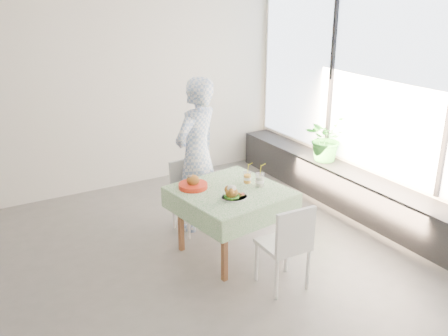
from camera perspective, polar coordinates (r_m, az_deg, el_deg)
floor at (r=5.15m, az=-7.69°, el=-12.16°), size 6.00×6.00×0.00m
wall_back at (r=6.87m, az=-16.56°, el=8.19°), size 6.00×0.02×2.80m
wall_front at (r=2.60m, az=13.45°, el=-11.57°), size 6.00×0.02×2.80m
wall_right at (r=6.27m, az=17.91°, el=6.94°), size 0.02×5.00×2.80m
window_pane at (r=6.20m, az=17.97°, el=9.16°), size 0.01×4.80×2.18m
window_ledge at (r=6.48m, az=15.63°, el=-3.15°), size 0.40×4.80×0.50m
cafe_table at (r=5.28m, az=0.75°, el=-5.32°), size 1.17×1.17×0.74m
chair_far at (r=5.89m, az=-3.61°, el=-4.71°), size 0.43×0.43×0.83m
chair_near at (r=4.86m, az=6.76°, el=-10.50°), size 0.43×0.43×0.87m
diner at (r=5.72m, az=-3.14°, el=1.46°), size 0.78×0.67×1.80m
main_dish at (r=4.95m, az=1.03°, el=-2.99°), size 0.28×0.28×0.14m
juice_cup_orange at (r=5.33m, az=2.69°, el=-1.12°), size 0.09×0.09×0.25m
juice_cup_lemonade at (r=5.25m, az=4.11°, el=-1.42°), size 0.10×0.10×0.28m
second_dish at (r=5.21m, az=-3.56°, el=-1.85°), size 0.30×0.30×0.14m
potted_plant at (r=6.80m, az=11.56°, el=3.42°), size 0.72×0.67×0.63m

